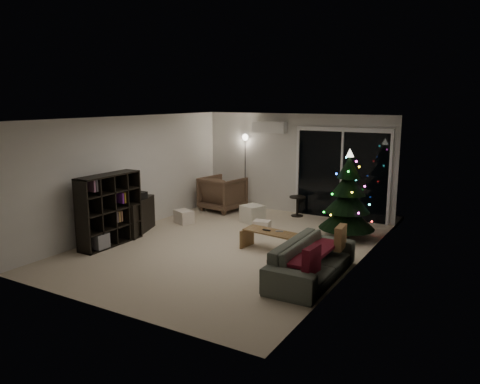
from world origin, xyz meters
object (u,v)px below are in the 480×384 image
object	(u,v)px
bookshelf	(103,209)
sofa	(312,260)
media_cabinet	(135,216)
coffee_table	(273,241)
christmas_tree	(348,194)
armchair	(223,193)

from	to	relation	value
bookshelf	sofa	xyz separation A→B (m)	(4.30, 0.32, -0.40)
media_cabinet	coffee_table	size ratio (longest dim) A/B	0.96
bookshelf	christmas_tree	world-z (taller)	christmas_tree
bookshelf	christmas_tree	xyz separation A→B (m)	(4.08, 2.81, 0.22)
coffee_table	christmas_tree	xyz separation A→B (m)	(0.93, 1.56, 0.74)
bookshelf	armchair	size ratio (longest dim) A/B	1.45
media_cabinet	christmas_tree	xyz separation A→B (m)	(4.08, 1.91, 0.57)
media_cabinet	sofa	distance (m)	4.34
media_cabinet	sofa	xyz separation A→B (m)	(4.30, -0.57, -0.06)
sofa	coffee_table	world-z (taller)	sofa
christmas_tree	armchair	bearing A→B (deg)	167.62
bookshelf	armchair	bearing A→B (deg)	72.15
coffee_table	christmas_tree	bearing A→B (deg)	66.46
bookshelf	christmas_tree	bearing A→B (deg)	25.12
sofa	coffee_table	bearing A→B (deg)	50.21
coffee_table	armchair	bearing A→B (deg)	145.49
sofa	armchair	bearing A→B (deg)	48.36
armchair	sofa	xyz separation A→B (m)	(3.77, -3.26, -0.14)
media_cabinet	christmas_tree	size ratio (longest dim) A/B	0.63
armchair	coffee_table	world-z (taller)	armchair
armchair	sofa	bearing A→B (deg)	147.41
bookshelf	media_cabinet	size ratio (longest dim) A/B	1.21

